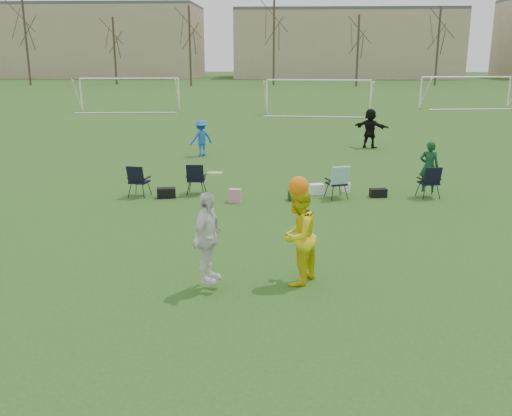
# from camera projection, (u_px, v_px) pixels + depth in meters

# --- Properties ---
(ground) EXTENTS (260.00, 260.00, 0.00)m
(ground) POSITION_uv_depth(u_px,v_px,m) (185.00, 305.00, 9.87)
(ground) COLOR #294F18
(ground) RESTS_ON ground
(fielder_blue) EXTENTS (1.13, 1.02, 1.52)m
(fielder_blue) POSITION_uv_depth(u_px,v_px,m) (201.00, 138.00, 24.01)
(fielder_blue) COLOR blue
(fielder_blue) RESTS_ON ground
(fielder_black) EXTENTS (1.70, 1.33, 1.80)m
(fielder_black) POSITION_uv_depth(u_px,v_px,m) (370.00, 128.00, 26.08)
(fielder_black) COLOR black
(fielder_black) RESTS_ON ground
(center_contest) EXTENTS (2.49, 1.54, 2.24)m
(center_contest) POSITION_uv_depth(u_px,v_px,m) (266.00, 235.00, 10.47)
(center_contest) COLOR white
(center_contest) RESTS_ON ground
(sideline_setup) EXTENTS (9.46, 1.70, 1.69)m
(sideline_setup) POSITION_uv_depth(u_px,v_px,m) (301.00, 180.00, 17.25)
(sideline_setup) COLOR #103C21
(sideline_setup) RESTS_ON ground
(goal_left) EXTENTS (7.39, 0.76, 2.46)m
(goal_left) POSITION_uv_depth(u_px,v_px,m) (129.00, 85.00, 42.62)
(goal_left) COLOR white
(goal_left) RESTS_ON ground
(goal_mid) EXTENTS (7.40, 0.63, 2.46)m
(goal_mid) POSITION_uv_depth(u_px,v_px,m) (319.00, 87.00, 40.01)
(goal_mid) COLOR white
(goal_mid) RESTS_ON ground
(goal_right) EXTENTS (7.35, 1.14, 2.46)m
(goal_right) POSITION_uv_depth(u_px,v_px,m) (466.00, 83.00, 45.20)
(goal_right) COLOR white
(goal_right) RESTS_ON ground
(tree_line) EXTENTS (110.28, 3.28, 11.40)m
(tree_line) POSITION_uv_depth(u_px,v_px,m) (275.00, 46.00, 75.83)
(tree_line) COLOR #382B21
(tree_line) RESTS_ON ground
(building_row) EXTENTS (126.00, 16.00, 13.00)m
(building_row) POSITION_uv_depth(u_px,v_px,m) (315.00, 43.00, 100.48)
(building_row) COLOR tan
(building_row) RESTS_ON ground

